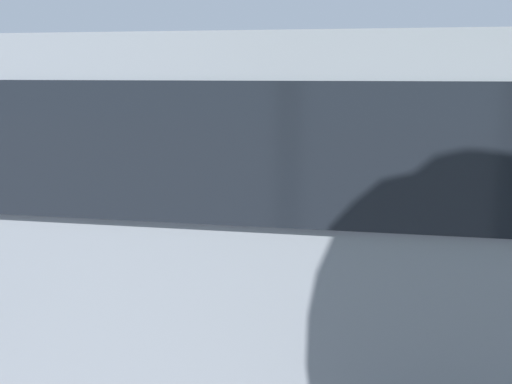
{
  "coord_description": "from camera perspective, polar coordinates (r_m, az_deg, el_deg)",
  "views": [
    {
      "loc": [
        -2.25,
        10.87,
        2.98
      ],
      "look_at": [
        -0.37,
        0.44,
        1.1
      ],
      "focal_mm": 48.05,
      "sensor_mm": 36.0,
      "label": 1
    }
  ],
  "objects": [
    {
      "name": "stunt_motorcycle",
      "position": [
        13.77,
        -8.72,
        0.04
      ],
      "size": [
        2.04,
        0.65,
        1.23
      ],
      "color": "black",
      "rests_on": "ground_plane"
    },
    {
      "name": "bay_line_c",
      "position": [
        12.1,
        1.56,
        -4.19
      ],
      "size": [
        0.23,
        4.25,
        0.01
      ],
      "color": "white",
      "rests_on": "ground_plane"
    },
    {
      "name": "spectator_far_left",
      "position": [
        9.08,
        12.99,
        -2.57
      ],
      "size": [
        0.58,
        0.38,
        1.73
      ],
      "color": "black",
      "rests_on": "ground_plane"
    },
    {
      "name": "bay_line_d",
      "position": [
        12.72,
        -9.79,
        -3.63
      ],
      "size": [
        0.23,
        4.36,
        0.01
      ],
      "color": "white",
      "rests_on": "ground_plane"
    },
    {
      "name": "ground_plane",
      "position": [
        11.49,
        -1.41,
        -4.97
      ],
      "size": [
        80.0,
        80.0,
        0.0
      ],
      "primitive_type": "plane",
      "color": "#424247"
    },
    {
      "name": "spectator_right",
      "position": [
        9.12,
        -4.65,
        -2.49
      ],
      "size": [
        0.58,
        0.37,
        1.69
      ],
      "color": "#473823",
      "rests_on": "ground_plane"
    },
    {
      "name": "spectator_left",
      "position": [
        8.82,
        7.79,
        -2.93
      ],
      "size": [
        0.57,
        0.39,
        1.7
      ],
      "color": "black",
      "rests_on": "ground_plane"
    },
    {
      "name": "bay_line_e",
      "position": [
        13.77,
        -19.73,
        -3.02
      ],
      "size": [
        0.25,
        4.84,
        0.01
      ],
      "color": "white",
      "rests_on": "ground_plane"
    },
    {
      "name": "parked_motorcycle_silver",
      "position": [
        8.6,
        19.24,
        -7.4
      ],
      "size": [
        2.04,
        0.67,
        0.99
      ],
      "color": "black",
      "rests_on": "ground_plane"
    },
    {
      "name": "tour_bus",
      "position": [
        6.14,
        -0.38,
        -2.49
      ],
      "size": [
        11.16,
        2.91,
        3.25
      ],
      "color": "#8C939E",
      "rests_on": "ground_plane"
    },
    {
      "name": "traffic_cone",
      "position": [
        14.0,
        2.78,
        -0.97
      ],
      "size": [
        0.34,
        0.34,
        0.63
      ],
      "color": "orange",
      "rests_on": "ground_plane"
    },
    {
      "name": "spectator_centre",
      "position": [
        8.96,
        0.86,
        -2.3
      ],
      "size": [
        0.58,
        0.37,
        1.78
      ],
      "color": "black",
      "rests_on": "ground_plane"
    },
    {
      "name": "bay_line_b",
      "position": [
        11.99,
        13.61,
        -4.6
      ],
      "size": [
        0.23,
        4.29,
        0.01
      ],
      "color": "white",
      "rests_on": "ground_plane"
    }
  ]
}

